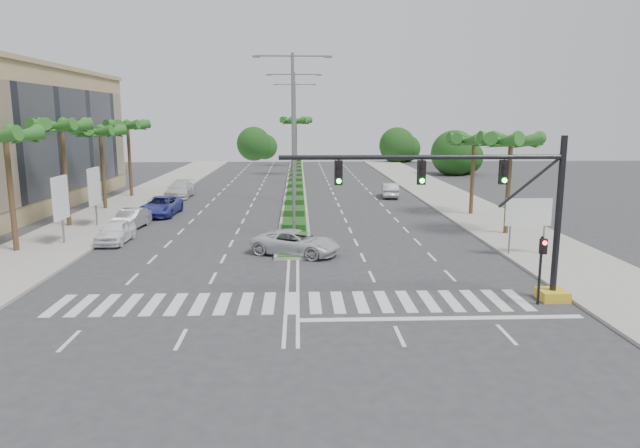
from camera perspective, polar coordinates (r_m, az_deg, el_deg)
The scene contains 27 objects.
ground at distance 25.04m, azimuth -2.82°, elevation -7.89°, with size 160.00×160.00×0.00m, color #333335.
footpath_right at distance 46.87m, azimuth 16.35°, elevation 0.53°, with size 6.00×120.00×0.15m, color gray.
footpath_left at distance 47.07m, azimuth -21.41°, elevation 0.27°, with size 6.00×120.00×0.15m, color gray.
median at distance 69.19m, azimuth -2.46°, elevation 4.11°, with size 2.20×75.00×0.20m, color gray.
median_grass at distance 69.17m, azimuth -2.46°, elevation 4.21°, with size 1.80×75.00×0.04m, color #29511B.
signal_gantry at distance 25.77m, azimuth 18.19°, elevation 0.06°, with size 12.60×1.20×7.20m.
pedestrian_signal at distance 25.94m, azimuth 21.28°, elevation -3.26°, with size 0.28×0.36×3.00m.
direction_sign at distance 34.80m, azimuth 20.11°, elevation 0.90°, with size 2.70×0.11×3.40m.
billboard_near at distance 39.00m, azimuth -24.52°, elevation 2.33°, with size 0.18×2.10×4.35m.
billboard_far at distance 44.57m, azimuth -21.64°, elevation 3.46°, with size 0.18×2.10×4.35m.
palm_left_near at distance 37.71m, azimuth -28.93°, elevation 7.41°, with size 4.57×4.68×7.55m.
palm_left_mid at distance 45.00m, azimuth -24.43°, elevation 8.59°, with size 4.57×4.68×7.95m.
palm_left_far at distance 52.52m, azimuth -21.11°, elevation 8.35°, with size 4.57×4.68×7.35m.
palm_left_end at distance 60.14m, azimuth -18.68°, elevation 9.07°, with size 4.57×4.68×7.75m.
palm_right_near at distance 40.36m, azimuth 18.55°, elevation 7.62°, with size 4.57×4.68×7.05m.
palm_right_far at distance 47.94m, azimuth 15.16°, elevation 7.84°, with size 4.57×4.68×6.75m.
palm_median_a at distance 78.74m, azimuth -2.47°, elevation 10.06°, with size 4.57×4.68×8.05m.
palm_median_b at distance 93.74m, azimuth -2.44°, elevation 10.15°, with size 4.57×4.68×8.05m.
streetlight_near at distance 37.76m, azimuth -2.70°, elevation 8.89°, with size 5.10×0.25×12.00m.
streetlight_mid at distance 53.75m, azimuth -2.57°, elevation 9.41°, with size 5.10×0.25×12.00m.
streetlight_far at distance 69.75m, azimuth -2.50°, elevation 9.69°, with size 5.10×0.25×12.00m.
car_parked_a at distance 38.79m, azimuth -19.78°, elevation -0.72°, with size 1.73×4.30×1.46m, color white.
car_parked_b at distance 43.31m, azimuth -18.41°, elevation 0.48°, with size 1.53×4.37×1.44m, color #9E9DA2.
car_parked_c at distance 48.48m, azimuth -15.63°, elevation 1.74°, with size 2.58×5.60×1.56m, color #303694.
car_parked_d at distance 58.87m, azimuth -13.83°, elevation 3.36°, with size 2.26×5.55×1.61m, color silver.
car_crossing at distance 33.37m, azimuth -2.41°, elevation -1.88°, with size 2.40×5.20×1.45m, color silver.
car_right at distance 57.83m, azimuth 7.02°, elevation 3.39°, with size 1.54×4.43×1.46m, color #B7B6BC.
Camera 1 is at (0.30, -23.74, 7.95)m, focal length 32.00 mm.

